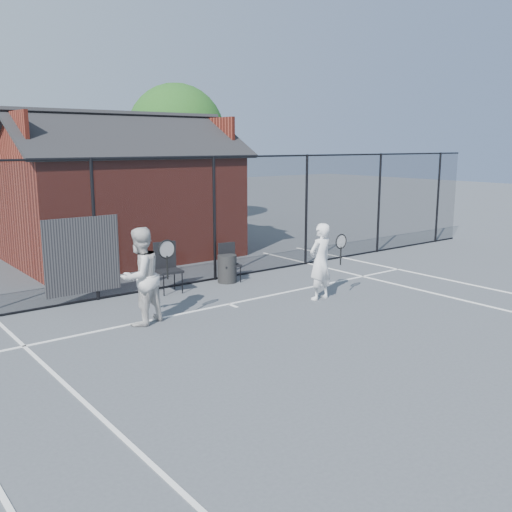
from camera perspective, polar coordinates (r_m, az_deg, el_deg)
ground at (r=9.69m, az=7.66°, el=-8.66°), size 80.00×80.00×0.00m
court_lines at (r=8.88m, az=13.84°, el=-10.74°), size 11.02×18.00×0.01m
fence at (r=13.09m, az=-8.93°, el=3.00°), size 22.04×3.00×3.00m
clubhouse at (r=16.98m, az=-13.16°, el=5.22°), size 6.50×4.36×4.19m
tree_right at (r=24.09m, az=-7.98°, el=12.07°), size 3.97×3.97×5.70m
player_front at (r=12.15m, az=6.45°, el=-0.54°), size 0.75×0.56×1.64m
player_back at (r=10.59m, az=-11.47°, el=-2.00°), size 1.06×0.93×1.80m
chair_left at (r=13.68m, az=-2.60°, el=-0.74°), size 0.50×0.51×0.91m
chair_right at (r=12.81m, az=-8.71°, el=-1.26°), size 0.59×0.61×1.10m
waste_bin at (r=13.67m, az=-2.91°, el=-1.28°), size 0.52×0.52×0.67m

